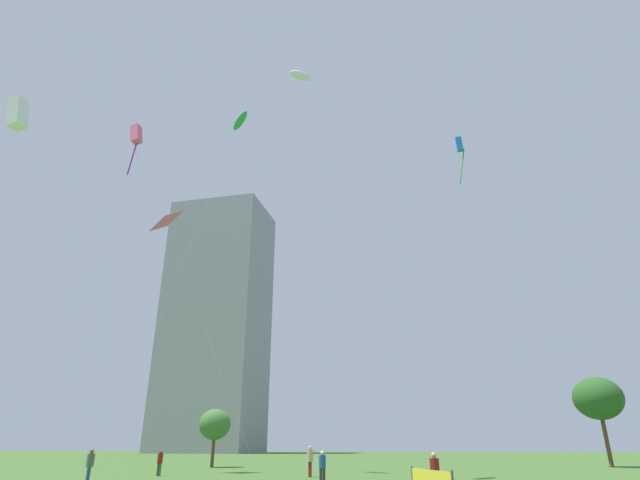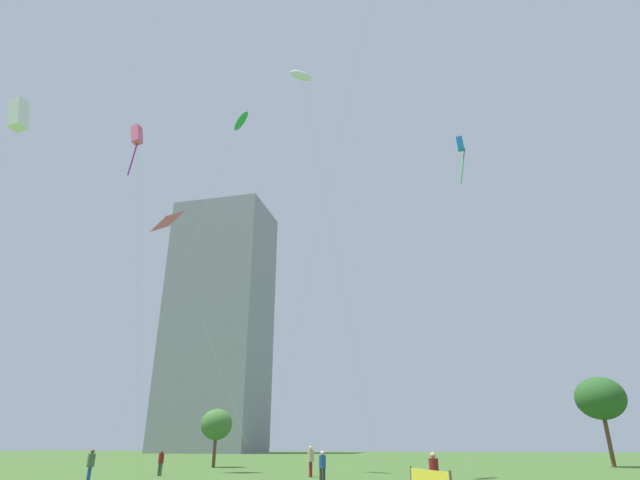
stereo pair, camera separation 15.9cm
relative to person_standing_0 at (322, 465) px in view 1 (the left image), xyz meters
The scene contains 14 objects.
person_standing_0 is the anchor object (origin of this frame).
person_standing_1 6.72m from the person_standing_0, 111.96° to the left, with size 0.40×0.40×1.81m.
person_standing_2 12.10m from the person_standing_0, 166.89° to the right, with size 0.37×0.37×1.68m.
person_standing_3 8.12m from the person_standing_0, 42.81° to the right, with size 0.36×0.36×1.62m.
person_standing_4 13.19m from the person_standing_0, 159.21° to the left, with size 0.35×0.35×1.56m.
kite_flying_0 24.05m from the person_standing_0, 168.13° to the right, with size 1.89×3.38×22.28m.
kite_flying_1 25.91m from the person_standing_0, 155.20° to the left, with size 10.23×2.50×20.77m.
kite_flying_2 32.47m from the person_standing_0, 139.61° to the left, with size 9.22×3.61×30.94m.
kite_flying_3 29.46m from the person_standing_0, 124.93° to the left, with size 4.11×12.29×30.83m.
kite_flying_5 27.61m from the person_standing_0, 157.47° to the right, with size 4.06×3.35×22.03m.
kite_flying_6 27.78m from the person_standing_0, 49.27° to the left, with size 2.37×2.19×25.94m.
park_tree_0 34.13m from the person_standing_0, 54.61° to the left, with size 4.45×4.45×7.88m.
park_tree_2 23.43m from the person_standing_0, 130.54° to the left, with size 2.87×2.87×4.98m.
distant_highrise_0 110.02m from the person_standing_0, 120.63° to the left, with size 24.08×19.20×64.14m, color gray.
Camera 1 is at (6.43, -16.83, 1.89)m, focal length 27.80 mm.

